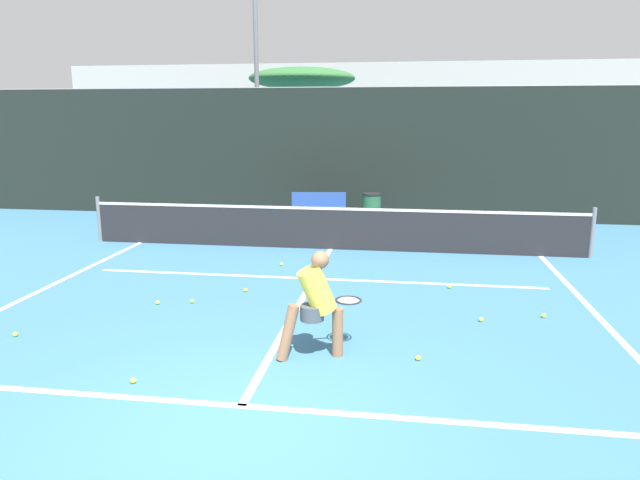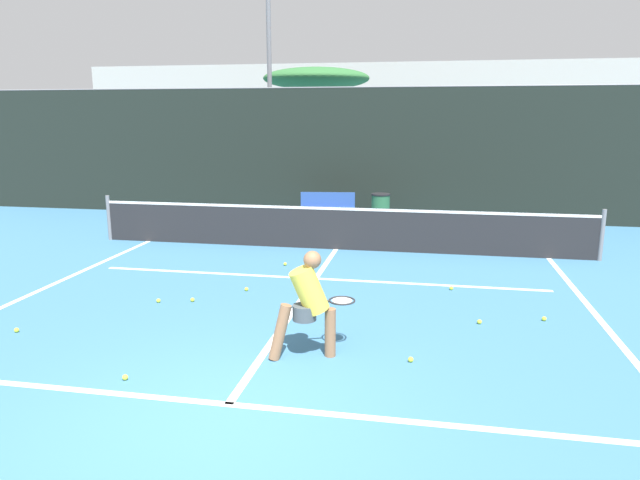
{
  "view_description": "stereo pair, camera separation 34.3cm",
  "coord_description": "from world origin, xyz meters",
  "px_view_note": "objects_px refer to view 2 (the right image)",
  "views": [
    {
      "loc": [
        1.59,
        -4.79,
        2.93
      ],
      "look_at": [
        0.26,
        4.15,
        0.95
      ],
      "focal_mm": 32.0,
      "sensor_mm": 36.0,
      "label": 1
    },
    {
      "loc": [
        1.93,
        -4.73,
        2.93
      ],
      "look_at": [
        0.26,
        4.15,
        0.95
      ],
      "focal_mm": 32.0,
      "sensor_mm": 36.0,
      "label": 2
    }
  ],
  "objects_px": {
    "player_practicing": "(308,301)",
    "courtside_bench": "(328,207)",
    "trash_bin": "(380,210)",
    "parked_car": "(383,182)"
  },
  "relations": [
    {
      "from": "player_practicing",
      "to": "courtside_bench",
      "type": "bearing_deg",
      "value": 79.02
    },
    {
      "from": "trash_bin",
      "to": "parked_car",
      "type": "bearing_deg",
      "value": 93.56
    },
    {
      "from": "player_practicing",
      "to": "trash_bin",
      "type": "distance_m",
      "value": 8.79
    },
    {
      "from": "trash_bin",
      "to": "parked_car",
      "type": "distance_m",
      "value": 4.95
    },
    {
      "from": "player_practicing",
      "to": "courtside_bench",
      "type": "distance_m",
      "value": 8.88
    },
    {
      "from": "player_practicing",
      "to": "parked_car",
      "type": "height_order",
      "value": "parked_car"
    },
    {
      "from": "player_practicing",
      "to": "trash_bin",
      "type": "height_order",
      "value": "player_practicing"
    },
    {
      "from": "player_practicing",
      "to": "trash_bin",
      "type": "relative_size",
      "value": 1.56
    },
    {
      "from": "courtside_bench",
      "to": "trash_bin",
      "type": "relative_size",
      "value": 1.75
    },
    {
      "from": "trash_bin",
      "to": "parked_car",
      "type": "height_order",
      "value": "parked_car"
    }
  ]
}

